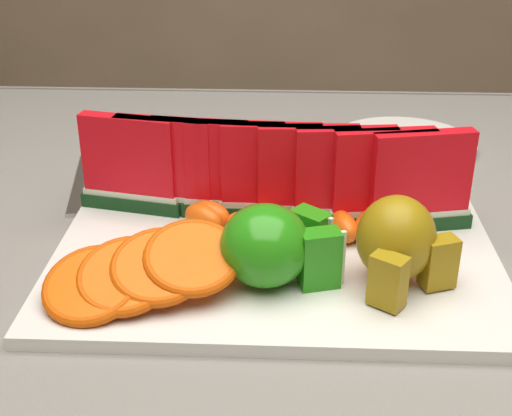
{
  "coord_description": "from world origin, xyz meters",
  "views": [
    {
      "loc": [
        0.03,
        -0.56,
        1.1
      ],
      "look_at": [
        0.01,
        0.0,
        0.81
      ],
      "focal_mm": 50.0,
      "sensor_mm": 36.0,
      "label": 1
    }
  ],
  "objects": [
    {
      "name": "fork",
      "position": [
        -0.2,
        0.17,
        0.76
      ],
      "size": [
        0.04,
        0.2,
        0.0
      ],
      "color": "silver",
      "rests_on": "tablecloth"
    },
    {
      "name": "platter",
      "position": [
        0.02,
        0.01,
        0.76
      ],
      "size": [
        0.4,
        0.3,
        0.01
      ],
      "color": "silver",
      "rests_on": "tablecloth"
    },
    {
      "name": "table",
      "position": [
        0.0,
        0.0,
        0.65
      ],
      "size": [
        1.4,
        0.9,
        0.75
      ],
      "color": "#482F1C",
      "rests_on": "ground"
    },
    {
      "name": "side_plate",
      "position": [
        0.18,
        0.28,
        0.76
      ],
      "size": [
        0.19,
        0.19,
        0.01
      ],
      "color": "silver",
      "rests_on": "tablecloth"
    },
    {
      "name": "orange_fan_back",
      "position": [
        0.03,
        0.12,
        0.79
      ],
      "size": [
        0.34,
        0.12,
        0.05
      ],
      "color": "red",
      "rests_on": "platter"
    },
    {
      "name": "watermelon_row",
      "position": [
        0.02,
        0.06,
        0.82
      ],
      "size": [
        0.39,
        0.07,
        0.1
      ],
      "color": "#103B0F",
      "rests_on": "platter"
    },
    {
      "name": "tangerine_segments",
      "position": [
        0.04,
        0.03,
        0.78
      ],
      "size": [
        0.22,
        0.08,
        0.03
      ],
      "color": "orange",
      "rests_on": "platter"
    },
    {
      "name": "pear_cluster",
      "position": [
        0.13,
        -0.05,
        0.81
      ],
      "size": [
        0.09,
        0.1,
        0.07
      ],
      "color": "#AA880E",
      "rests_on": "platter"
    },
    {
      "name": "orange_fan_front",
      "position": [
        -0.08,
        -0.08,
        0.79
      ],
      "size": [
        0.17,
        0.12,
        0.05
      ],
      "color": "red",
      "rests_on": "platter"
    },
    {
      "name": "apple_cluster",
      "position": [
        0.02,
        -0.05,
        0.8
      ],
      "size": [
        0.11,
        0.09,
        0.07
      ],
      "color": "#328D1C",
      "rests_on": "platter"
    },
    {
      "name": "tablecloth",
      "position": [
        0.0,
        0.0,
        0.72
      ],
      "size": [
        1.53,
        1.03,
        0.2
      ],
      "color": "gray",
      "rests_on": "table"
    }
  ]
}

